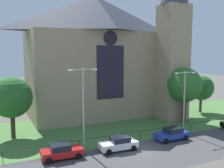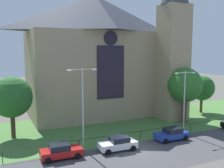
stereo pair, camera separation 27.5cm
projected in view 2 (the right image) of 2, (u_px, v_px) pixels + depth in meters
name	position (u px, v px, depth m)	size (l,w,h in m)	color
ground	(101.00, 126.00, 38.08)	(160.00, 160.00, 0.00)	#56544C
road_asphalt	(144.00, 156.00, 27.26)	(120.00, 8.00, 0.01)	#424244
grass_verge	(106.00, 130.00, 36.27)	(120.00, 20.00, 0.01)	#477538
church_building	(102.00, 55.00, 44.23)	(23.20, 16.20, 26.00)	tan
iron_railing	(141.00, 132.00, 32.14)	(31.61, 0.07, 1.13)	black
tree_right_near	(185.00, 85.00, 39.46)	(5.25, 5.25, 8.41)	brown
tree_left_far	(12.00, 97.00, 32.53)	(5.13, 5.13, 7.74)	#423021
tree_right_far	(202.00, 88.00, 46.13)	(4.39, 4.39, 6.61)	#4C3823
streetlamp_near	(83.00, 99.00, 28.36)	(3.37, 0.26, 9.11)	#B2B2B7
streetlamp_far	(185.00, 94.00, 34.23)	(3.37, 0.26, 8.28)	#B2B2B7
parked_car_red	(61.00, 151.00, 26.61)	(4.25, 2.13, 1.51)	#B21919
parked_car_white	(118.00, 144.00, 28.79)	(4.27, 2.16, 1.51)	silver
parked_car_blue	(172.00, 134.00, 32.14)	(4.23, 2.07, 1.51)	#1E3899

